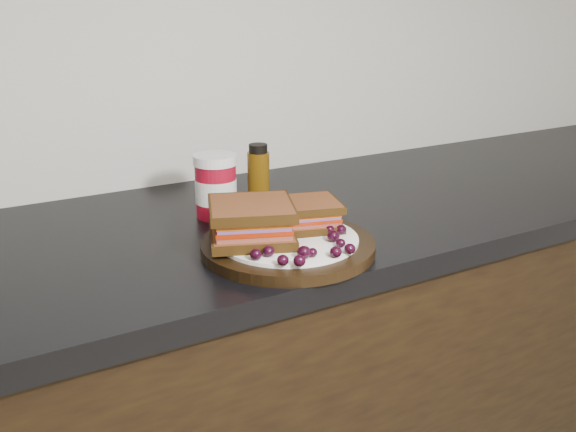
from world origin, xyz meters
The scene contains 29 objects.
countertop centered at (0.00, 1.70, 0.88)m, with size 3.98×0.60×0.04m, color black.
plate centered at (0.15, 1.53, 0.91)m, with size 0.28×0.28×0.02m, color black.
sandwich_left centered at (0.09, 1.55, 0.95)m, with size 0.13×0.13×0.06m, color brown, non-canonical shape.
sandwich_right centered at (0.20, 1.56, 0.95)m, with size 0.10×0.10×0.05m, color brown, non-canonical shape.
grape_0 centered at (0.06, 1.47, 0.93)m, with size 0.02×0.02×0.02m, color black.
grape_1 centered at (0.08, 1.48, 0.93)m, with size 0.02×0.02×0.02m, color black.
grape_2 centered at (0.08, 1.44, 0.93)m, with size 0.02×0.02×0.02m, color black.
grape_3 centered at (0.10, 1.42, 0.93)m, with size 0.02×0.02×0.02m, color black.
grape_4 centered at (0.12, 1.44, 0.93)m, with size 0.02×0.02×0.02m, color black.
grape_5 centered at (0.14, 1.44, 0.93)m, with size 0.01×0.01×0.01m, color black.
grape_6 centered at (0.16, 1.42, 0.93)m, with size 0.02×0.02×0.02m, color black.
grape_7 centered at (0.19, 1.42, 0.93)m, with size 0.02×0.02×0.02m, color black.
grape_8 centered at (0.19, 1.45, 0.93)m, with size 0.02×0.02×0.01m, color black.
grape_9 centered at (0.20, 1.48, 0.93)m, with size 0.02×0.02×0.02m, color black.
grape_10 centered at (0.23, 1.50, 0.93)m, with size 0.02×0.02×0.02m, color black.
grape_11 centered at (0.21, 1.51, 0.93)m, with size 0.02×0.02×0.02m, color black.
grape_12 centered at (0.24, 1.53, 0.93)m, with size 0.02×0.02×0.02m, color black.
grape_13 centered at (0.23, 1.57, 0.93)m, with size 0.02×0.02×0.02m, color black.
grape_14 centered at (0.21, 1.57, 0.93)m, with size 0.02×0.02×0.02m, color black.
grape_15 centered at (0.11, 1.57, 0.93)m, with size 0.02×0.02×0.02m, color black.
grape_16 centered at (0.08, 1.57, 0.93)m, with size 0.02×0.02×0.02m, color black.
grape_17 centered at (0.07, 1.55, 0.93)m, with size 0.02×0.02×0.02m, color black.
grape_18 centered at (0.06, 1.53, 0.93)m, with size 0.02×0.02×0.02m, color black.
grape_19 centered at (0.06, 1.52, 0.93)m, with size 0.02×0.02×0.02m, color black.
grape_20 centered at (0.10, 1.56, 0.93)m, with size 0.02×0.02×0.02m, color black.
grape_21 centered at (0.09, 1.55, 0.93)m, with size 0.02×0.02×0.02m, color black.
grape_22 centered at (0.08, 1.54, 0.93)m, with size 0.02×0.02×0.02m, color black.
condiment_jar centered at (0.12, 1.75, 0.96)m, with size 0.08×0.08×0.12m, color maroon.
oil_bottle centered at (0.22, 1.78, 0.96)m, with size 0.04×0.04×0.12m, color #513408.
Camera 1 is at (-0.33, 0.70, 1.29)m, focal length 40.00 mm.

